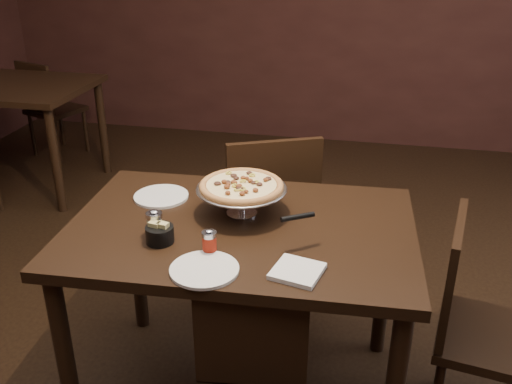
# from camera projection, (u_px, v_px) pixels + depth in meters

# --- Properties ---
(room) EXTENTS (6.04, 7.04, 2.84)m
(room) POSITION_uv_depth(u_px,v_px,m) (228.00, 85.00, 1.90)
(room) COLOR black
(room) RESTS_ON ground
(dining_table) EXTENTS (1.37, 0.95, 0.83)m
(dining_table) POSITION_uv_depth(u_px,v_px,m) (241.00, 250.00, 2.25)
(dining_table) COLOR black
(dining_table) RESTS_ON ground
(background_table) EXTENTS (1.31, 0.87, 0.82)m
(background_table) POSITION_uv_depth(u_px,v_px,m) (4.00, 97.00, 4.31)
(background_table) COLOR black
(background_table) RESTS_ON ground
(pizza_stand) EXTENTS (0.36, 0.36, 0.15)m
(pizza_stand) POSITION_uv_depth(u_px,v_px,m) (241.00, 186.00, 2.24)
(pizza_stand) COLOR silver
(pizza_stand) RESTS_ON dining_table
(parmesan_shaker) EXTENTS (0.06, 0.06, 0.11)m
(parmesan_shaker) POSITION_uv_depth(u_px,v_px,m) (155.00, 224.00, 2.10)
(parmesan_shaker) COLOR beige
(parmesan_shaker) RESTS_ON dining_table
(pepper_flake_shaker) EXTENTS (0.05, 0.05, 0.09)m
(pepper_flake_shaker) POSITION_uv_depth(u_px,v_px,m) (209.00, 242.00, 2.00)
(pepper_flake_shaker) COLOR maroon
(pepper_flake_shaker) RESTS_ON dining_table
(packet_caddy) EXTENTS (0.10, 0.10, 0.08)m
(packet_caddy) POSITION_uv_depth(u_px,v_px,m) (160.00, 234.00, 2.07)
(packet_caddy) COLOR black
(packet_caddy) RESTS_ON dining_table
(napkin_stack) EXTENTS (0.19, 0.19, 0.02)m
(napkin_stack) POSITION_uv_depth(u_px,v_px,m) (297.00, 271.00, 1.89)
(napkin_stack) COLOR white
(napkin_stack) RESTS_ON dining_table
(plate_left) EXTENTS (0.23, 0.23, 0.01)m
(plate_left) POSITION_uv_depth(u_px,v_px,m) (161.00, 196.00, 2.42)
(plate_left) COLOR white
(plate_left) RESTS_ON dining_table
(plate_near) EXTENTS (0.23, 0.23, 0.01)m
(plate_near) POSITION_uv_depth(u_px,v_px,m) (204.00, 270.00, 1.90)
(plate_near) COLOR white
(plate_near) RESTS_ON dining_table
(serving_spatula) EXTENTS (0.16, 0.16, 0.02)m
(serving_spatula) POSITION_uv_depth(u_px,v_px,m) (298.00, 217.00, 2.00)
(serving_spatula) COLOR silver
(serving_spatula) RESTS_ON pizza_stand
(chair_far) EXTENTS (0.61, 0.61, 0.98)m
(chair_far) POSITION_uv_depth(u_px,v_px,m) (268.00, 215.00, 2.93)
(chair_far) COLOR black
(chair_far) RESTS_ON ground
(chair_side) EXTENTS (0.49, 0.49, 0.91)m
(chair_side) POSITION_uv_depth(u_px,v_px,m) (477.00, 322.00, 2.20)
(chair_side) COLOR black
(chair_side) RESTS_ON ground
(bg_chair_far) EXTENTS (0.51, 0.51, 0.86)m
(bg_chair_far) POSITION_uv_depth(u_px,v_px,m) (49.00, 105.00, 4.97)
(bg_chair_far) COLOR black
(bg_chair_far) RESTS_ON ground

